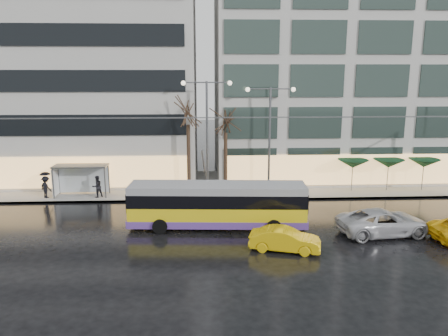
{
  "coord_description": "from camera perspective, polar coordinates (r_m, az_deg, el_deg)",
  "views": [
    {
      "loc": [
        1.69,
        -23.62,
        9.76
      ],
      "look_at": [
        3.07,
        5.0,
        3.51
      ],
      "focal_mm": 35.0,
      "sensor_mm": 36.0,
      "label": 1
    }
  ],
  "objects": [
    {
      "name": "ground",
      "position": [
        25.61,
        -6.44,
        -10.18
      ],
      "size": [
        140.0,
        140.0,
        0.0
      ],
      "primitive_type": "plane",
      "color": "black",
      "rests_on": "ground"
    },
    {
      "name": "sidewalk",
      "position": [
        38.85,
        -2.22,
        -2.14
      ],
      "size": [
        80.0,
        10.0,
        0.15
      ],
      "primitive_type": "cube",
      "color": "gray",
      "rests_on": "ground"
    },
    {
      "name": "kerb",
      "position": [
        34.07,
        -2.13,
        -4.22
      ],
      "size": [
        80.0,
        0.1,
        0.15
      ],
      "primitive_type": "cube",
      "color": "slate",
      "rests_on": "ground"
    },
    {
      "name": "building_left",
      "position": [
        46.17,
        -25.98,
        12.82
      ],
      "size": [
        34.0,
        14.0,
        22.0
      ],
      "primitive_type": "cube",
      "color": "#B3B1AB",
      "rests_on": "sidewalk"
    },
    {
      "name": "building_right",
      "position": [
        46.09,
        20.03,
        15.18
      ],
      "size": [
        32.0,
        14.0,
        25.0
      ],
      "primitive_type": "cube",
      "color": "#B3B1AB",
      "rests_on": "sidewalk"
    },
    {
      "name": "trolleybus",
      "position": [
        28.0,
        -0.87,
        -5.04
      ],
      "size": [
        11.37,
        4.7,
        5.21
      ],
      "color": "yellow",
      "rests_on": "ground"
    },
    {
      "name": "catenary",
      "position": [
        32.04,
        -3.96,
        2.38
      ],
      "size": [
        42.24,
        5.12,
        7.0
      ],
      "color": "#595B60",
      "rests_on": "ground"
    },
    {
      "name": "bus_shelter",
      "position": [
        36.59,
        -18.67,
        -0.66
      ],
      "size": [
        4.2,
        1.6,
        2.51
      ],
      "color": "#595B60",
      "rests_on": "sidewalk"
    },
    {
      "name": "street_lamp_near",
      "position": [
        34.63,
        -2.24,
        6.04
      ],
      "size": [
        3.96,
        0.36,
        9.03
      ],
      "color": "#595B60",
      "rests_on": "sidewalk"
    },
    {
      "name": "street_lamp_far",
      "position": [
        35.06,
        6.0,
        5.61
      ],
      "size": [
        3.96,
        0.36,
        8.53
      ],
      "color": "#595B60",
      "rests_on": "sidewalk"
    },
    {
      "name": "tree_a",
      "position": [
        34.74,
        -4.76,
        7.85
      ],
      "size": [
        3.2,
        3.2,
        8.4
      ],
      "color": "black",
      "rests_on": "sidewalk"
    },
    {
      "name": "tree_b",
      "position": [
        35.03,
        0.22,
        6.8
      ],
      "size": [
        3.2,
        3.2,
        7.7
      ],
      "color": "black",
      "rests_on": "sidewalk"
    },
    {
      "name": "parasol_a",
      "position": [
        37.46,
        16.48,
        0.54
      ],
      "size": [
        2.5,
        2.5,
        2.65
      ],
      "color": "#595B60",
      "rests_on": "sidewalk"
    },
    {
      "name": "parasol_b",
      "position": [
        38.55,
        20.7,
        0.57
      ],
      "size": [
        2.5,
        2.5,
        2.65
      ],
      "color": "#595B60",
      "rests_on": "sidewalk"
    },
    {
      "name": "parasol_c",
      "position": [
        39.84,
        24.66,
        0.59
      ],
      "size": [
        2.5,
        2.5,
        2.65
      ],
      "color": "#595B60",
      "rests_on": "sidewalk"
    },
    {
      "name": "taxi_b",
      "position": [
        24.94,
        7.96,
        -9.24
      ],
      "size": [
        4.18,
        2.37,
        1.3
      ],
      "primitive_type": "imported",
      "rotation": [
        0.0,
        0.0,
        1.3
      ],
      "color": "yellow",
      "rests_on": "ground"
    },
    {
      "name": "sedan_silver",
      "position": [
        28.76,
        20.14,
        -6.66
      ],
      "size": [
        5.9,
        3.21,
        1.57
      ],
      "primitive_type": "imported",
      "rotation": [
        0.0,
        0.0,
        1.68
      ],
      "color": "#BBBABF",
      "rests_on": "ground"
    },
    {
      "name": "pedestrian_a",
      "position": [
        37.11,
        -15.34,
        -0.84
      ],
      "size": [
        1.01,
        1.02,
        2.19
      ],
      "color": "black",
      "rests_on": "sidewalk"
    },
    {
      "name": "pedestrian_b",
      "position": [
        35.82,
        -16.25,
        -2.33
      ],
      "size": [
        1.06,
        1.05,
        1.73
      ],
      "color": "black",
      "rests_on": "sidewalk"
    },
    {
      "name": "pedestrian_c",
      "position": [
        36.89,
        -22.26,
        -1.95
      ],
      "size": [
        1.29,
        1.16,
        2.11
      ],
      "color": "black",
      "rests_on": "sidewalk"
    }
  ]
}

